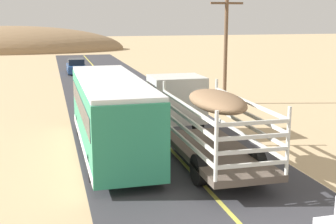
% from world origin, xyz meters
% --- Properties ---
extents(livestock_truck, '(2.53, 9.70, 3.02)m').
position_xyz_m(livestock_truck, '(0.92, 10.09, 1.79)').
color(livestock_truck, silver).
rests_on(livestock_truck, road_surface).
extents(bus, '(2.54, 10.00, 3.21)m').
position_xyz_m(bus, '(-2.57, 10.06, 1.75)').
color(bus, '#2D8C66').
rests_on(bus, road_surface).
extents(car_far, '(1.80, 4.40, 1.46)m').
position_xyz_m(car_far, '(-2.33, 38.10, 0.69)').
color(car_far, '#264C8C').
rests_on(car_far, road_surface).
extents(power_pole_mid, '(2.20, 0.24, 7.13)m').
position_xyz_m(power_pole_mid, '(6.22, 19.28, 3.85)').
color(power_pole_mid, brown).
rests_on(power_pole_mid, ground).
extents(distant_hill, '(38.48, 17.65, 8.19)m').
position_xyz_m(distant_hill, '(-11.41, 71.03, 0.00)').
color(distant_hill, '#957553').
rests_on(distant_hill, ground).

